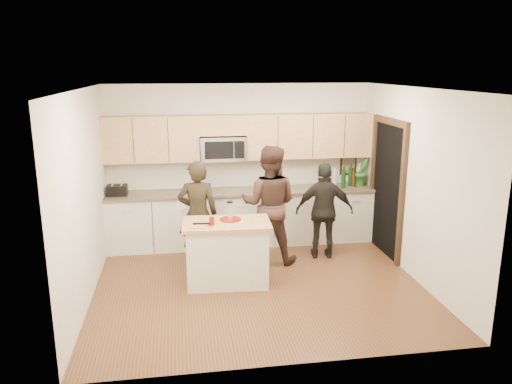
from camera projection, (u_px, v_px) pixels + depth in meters
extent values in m
plane|color=brown|center=(258.00, 283.00, 7.04)|extent=(4.50, 4.50, 0.00)
cube|color=beige|center=(240.00, 163.00, 8.62)|extent=(4.50, 0.02, 2.70)
cube|color=beige|center=(291.00, 241.00, 4.79)|extent=(4.50, 0.02, 2.70)
cube|color=beige|center=(85.00, 197.00, 6.37)|extent=(0.02, 4.00, 2.70)
cube|color=beige|center=(415.00, 185.00, 7.04)|extent=(0.02, 4.00, 2.70)
cube|color=white|center=(258.00, 89.00, 6.38)|extent=(4.50, 4.00, 0.02)
cube|color=beige|center=(243.00, 218.00, 8.55)|extent=(4.50, 0.62, 0.90)
cube|color=brown|center=(243.00, 192.00, 8.42)|extent=(4.50, 0.66, 0.04)
cube|color=tan|center=(151.00, 139.00, 8.13)|extent=(1.55, 0.33, 0.75)
cube|color=tan|center=(309.00, 136.00, 8.52)|extent=(2.17, 0.33, 0.75)
cube|color=tan|center=(222.00, 125.00, 8.25)|extent=(0.78, 0.33, 0.33)
cube|color=silver|center=(223.00, 148.00, 8.31)|extent=(0.76, 0.40, 0.40)
cube|color=black|center=(219.00, 150.00, 8.10)|extent=(0.47, 0.01, 0.29)
cube|color=black|center=(239.00, 150.00, 8.15)|extent=(0.17, 0.01, 0.29)
cube|color=black|center=(387.00, 190.00, 7.98)|extent=(0.02, 1.05, 2.10)
cube|color=#2F1F12|center=(402.00, 200.00, 7.42)|extent=(0.06, 0.10, 2.10)
cube|color=#2F1F12|center=(373.00, 182.00, 8.52)|extent=(0.06, 0.10, 2.10)
cube|color=#2F1F12|center=(391.00, 121.00, 7.70)|extent=(0.06, 1.25, 0.10)
cube|color=black|center=(348.00, 164.00, 8.92)|extent=(0.30, 0.03, 0.38)
cube|color=tan|center=(349.00, 164.00, 8.90)|extent=(0.24, 0.00, 0.32)
cube|color=white|center=(187.00, 212.00, 8.04)|extent=(0.34, 0.01, 0.48)
cube|color=white|center=(186.00, 193.00, 8.27)|extent=(0.34, 0.60, 0.01)
cube|color=beige|center=(227.00, 254.00, 6.96)|extent=(1.14, 0.71, 0.85)
cube|color=tan|center=(227.00, 224.00, 6.85)|extent=(1.24, 0.77, 0.05)
cylinder|color=maroon|center=(230.00, 219.00, 6.94)|extent=(0.30, 0.30, 0.02)
cube|color=silver|center=(230.00, 211.00, 6.89)|extent=(0.07, 0.06, 0.24)
cube|color=black|center=(230.00, 202.00, 6.86)|extent=(0.08, 0.06, 0.02)
cylinder|color=maroon|center=(212.00, 221.00, 6.71)|extent=(0.07, 0.07, 0.11)
cube|color=tan|center=(198.00, 227.00, 6.63)|extent=(0.26, 0.19, 0.02)
cube|color=black|center=(203.00, 224.00, 6.70)|extent=(0.27, 0.05, 0.02)
cube|color=silver|center=(206.00, 226.00, 6.60)|extent=(0.19, 0.03, 0.01)
cube|color=black|center=(117.00, 190.00, 8.08)|extent=(0.33, 0.23, 0.17)
cube|color=silver|center=(112.00, 185.00, 8.05)|extent=(0.03, 0.16, 0.00)
cube|color=silver|center=(121.00, 185.00, 8.07)|extent=(0.03, 0.16, 0.00)
cylinder|color=black|center=(328.00, 177.00, 8.58)|extent=(0.07, 0.07, 0.38)
cylinder|color=#B3B48E|center=(334.00, 178.00, 8.60)|extent=(0.07, 0.07, 0.33)
cylinder|color=black|center=(350.00, 175.00, 8.68)|extent=(0.08, 0.08, 0.39)
cylinder|color=#3C1F0B|center=(354.00, 177.00, 8.67)|extent=(0.06, 0.06, 0.33)
cylinder|color=#B3B48E|center=(359.00, 174.00, 8.84)|extent=(0.09, 0.09, 0.37)
cylinder|color=black|center=(344.00, 177.00, 8.52)|extent=(0.07, 0.07, 0.38)
imported|color=#2D712E|center=(361.00, 171.00, 8.70)|extent=(0.37, 0.37, 0.52)
imported|color=black|center=(198.00, 214.00, 7.50)|extent=(0.62, 0.43, 1.64)
imported|color=#34201A|center=(269.00, 204.00, 7.67)|extent=(1.07, 0.95, 1.83)
imported|color=black|center=(324.00, 211.00, 7.84)|extent=(0.95, 0.53, 1.54)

